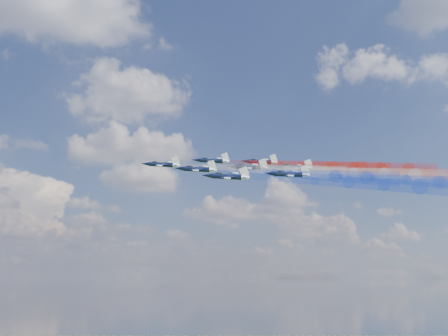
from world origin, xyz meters
name	(u,v)px	position (x,y,z in m)	size (l,w,h in m)	color
jet_lead	(162,165)	(-20.07, 20.30, 138.83)	(9.77, 12.21, 3.26)	black
trail_lead	(260,169)	(4.41, 5.57, 136.19)	(4.07, 46.60, 4.07)	white
jet_inner_left	(197,169)	(-13.09, 7.38, 135.40)	(9.77, 12.21, 3.26)	black
trail_inner_left	(304,174)	(11.40, -7.35, 132.76)	(4.07, 46.60, 4.07)	blue
jet_inner_right	(212,161)	(-3.91, 23.34, 141.78)	(9.77, 12.21, 3.26)	black
trail_inner_right	(307,165)	(20.57, 8.61, 139.14)	(4.07, 46.60, 4.07)	red
jet_outer_left	(227,177)	(-9.73, -7.94, 130.82)	(9.77, 12.21, 3.26)	black
trail_outer_left	(349,183)	(14.75, -22.67, 128.18)	(4.07, 46.60, 4.07)	blue
jet_center_third	(249,167)	(2.05, 8.02, 137.11)	(9.77, 12.21, 3.26)	black
trail_center_third	(354,172)	(26.53, -6.71, 134.47)	(4.07, 46.60, 4.07)	white
jet_outer_right	(260,162)	(11.79, 22.68, 142.39)	(9.77, 12.21, 3.26)	black
trail_outer_right	(355,166)	(36.27, 7.95, 139.75)	(4.07, 46.60, 4.07)	red
jet_rear_left	(289,174)	(7.72, -5.88, 132.85)	(9.77, 12.21, 3.26)	black
trail_rear_left	(406,180)	(32.20, -20.61, 130.21)	(4.07, 46.60, 4.07)	blue
jet_rear_right	(294,167)	(17.07, 9.83, 138.38)	(9.77, 12.21, 3.26)	black
trail_rear_right	(397,172)	(41.55, -4.90, 135.74)	(4.07, 46.60, 4.07)	red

